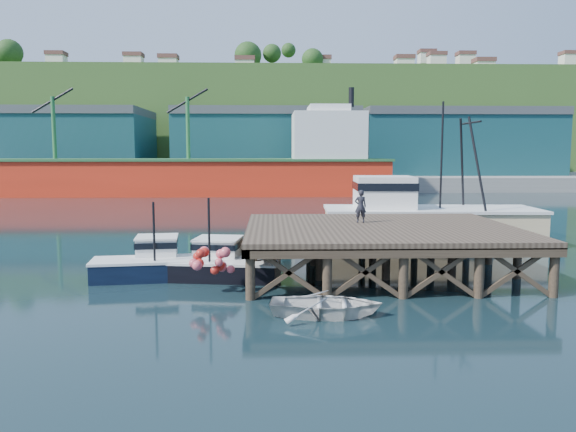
{
  "coord_description": "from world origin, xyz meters",
  "views": [
    {
      "loc": [
        0.56,
        -25.05,
        5.42
      ],
      "look_at": [
        1.41,
        2.0,
        2.36
      ],
      "focal_mm": 35.0,
      "sensor_mm": 36.0,
      "label": 1
    }
  ],
  "objects_px": {
    "trawler": "(426,215)",
    "boat_black": "(214,263)",
    "boat_navy": "(156,262)",
    "dockworker": "(360,206)",
    "dinghy": "(326,305)"
  },
  "relations": [
    {
      "from": "boat_navy",
      "to": "dockworker",
      "type": "xyz_separation_m",
      "value": [
        9.24,
        2.1,
        2.22
      ]
    },
    {
      "from": "boat_black",
      "to": "trawler",
      "type": "bearing_deg",
      "value": 45.07
    },
    {
      "from": "dinghy",
      "to": "dockworker",
      "type": "distance_m",
      "value": 8.82
    },
    {
      "from": "boat_black",
      "to": "trawler",
      "type": "distance_m",
      "value": 14.7
    },
    {
      "from": "boat_black",
      "to": "boat_navy",
      "type": "bearing_deg",
      "value": -174.02
    },
    {
      "from": "boat_navy",
      "to": "dockworker",
      "type": "bearing_deg",
      "value": 5.58
    },
    {
      "from": "dockworker",
      "to": "boat_black",
      "type": "bearing_deg",
      "value": 16.27
    },
    {
      "from": "boat_black",
      "to": "trawler",
      "type": "relative_size",
      "value": 0.47
    },
    {
      "from": "trawler",
      "to": "dockworker",
      "type": "bearing_deg",
      "value": -124.33
    },
    {
      "from": "boat_navy",
      "to": "boat_black",
      "type": "height_order",
      "value": "boat_black"
    },
    {
      "from": "trawler",
      "to": "dockworker",
      "type": "xyz_separation_m",
      "value": [
        -5.0,
        -6.63,
        1.17
      ]
    },
    {
      "from": "dinghy",
      "to": "dockworker",
      "type": "height_order",
      "value": "dockworker"
    },
    {
      "from": "trawler",
      "to": "boat_black",
      "type": "bearing_deg",
      "value": -140.34
    },
    {
      "from": "boat_navy",
      "to": "boat_black",
      "type": "bearing_deg",
      "value": -9.3
    },
    {
      "from": "boat_navy",
      "to": "dockworker",
      "type": "distance_m",
      "value": 9.73
    }
  ]
}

